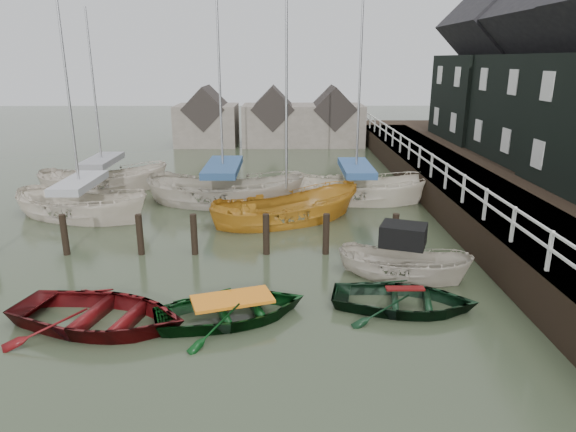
{
  "coord_description": "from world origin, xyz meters",
  "views": [
    {
      "loc": [
        1.8,
        -13.15,
        6.29
      ],
      "look_at": [
        1.93,
        2.79,
        1.4
      ],
      "focal_mm": 32.0,
      "sensor_mm": 36.0,
      "label": 1
    }
  ],
  "objects_px": {
    "rowboat_dkgreen": "(404,308)",
    "sailboat_a": "(83,216)",
    "sailboat_c": "(287,221)",
    "rowboat_red": "(101,326)",
    "sailboat_d": "(355,199)",
    "sailboat_e": "(105,188)",
    "motorboat": "(402,274)",
    "rowboat_green": "(233,319)",
    "sailboat_b": "(224,202)"
  },
  "relations": [
    {
      "from": "rowboat_red",
      "to": "sailboat_c",
      "type": "distance_m",
      "value": 9.69
    },
    {
      "from": "rowboat_dkgreen",
      "to": "sailboat_c",
      "type": "height_order",
      "value": "sailboat_c"
    },
    {
      "from": "rowboat_red",
      "to": "sailboat_e",
      "type": "distance_m",
      "value": 14.56
    },
    {
      "from": "rowboat_dkgreen",
      "to": "sailboat_e",
      "type": "relative_size",
      "value": 0.38
    },
    {
      "from": "motorboat",
      "to": "sailboat_c",
      "type": "relative_size",
      "value": 0.4
    },
    {
      "from": "rowboat_green",
      "to": "sailboat_d",
      "type": "height_order",
      "value": "sailboat_d"
    },
    {
      "from": "motorboat",
      "to": "sailboat_a",
      "type": "bearing_deg",
      "value": 83.3
    },
    {
      "from": "rowboat_dkgreen",
      "to": "motorboat",
      "type": "bearing_deg",
      "value": -0.58
    },
    {
      "from": "sailboat_d",
      "to": "sailboat_e",
      "type": "xyz_separation_m",
      "value": [
        -12.32,
        2.25,
        -0.0
      ]
    },
    {
      "from": "rowboat_red",
      "to": "sailboat_c",
      "type": "xyz_separation_m",
      "value": [
        4.62,
        8.52,
        0.01
      ]
    },
    {
      "from": "rowboat_dkgreen",
      "to": "sailboat_a",
      "type": "height_order",
      "value": "sailboat_a"
    },
    {
      "from": "motorboat",
      "to": "sailboat_e",
      "type": "relative_size",
      "value": 0.43
    },
    {
      "from": "motorboat",
      "to": "sailboat_c",
      "type": "height_order",
      "value": "sailboat_c"
    },
    {
      "from": "rowboat_red",
      "to": "rowboat_green",
      "type": "distance_m",
      "value": 3.24
    },
    {
      "from": "sailboat_c",
      "to": "rowboat_red",
      "type": "bearing_deg",
      "value": 128.9
    },
    {
      "from": "rowboat_dkgreen",
      "to": "sailboat_c",
      "type": "relative_size",
      "value": 0.36
    },
    {
      "from": "sailboat_e",
      "to": "sailboat_a",
      "type": "bearing_deg",
      "value": -178.39
    },
    {
      "from": "motorboat",
      "to": "sailboat_c",
      "type": "xyz_separation_m",
      "value": [
        -3.45,
        5.63,
        -0.1
      ]
    },
    {
      "from": "rowboat_dkgreen",
      "to": "motorboat",
      "type": "distance_m",
      "value": 2.06
    },
    {
      "from": "sailboat_a",
      "to": "sailboat_e",
      "type": "height_order",
      "value": "sailboat_a"
    },
    {
      "from": "sailboat_c",
      "to": "sailboat_a",
      "type": "bearing_deg",
      "value": 63.44
    },
    {
      "from": "sailboat_a",
      "to": "sailboat_b",
      "type": "height_order",
      "value": "sailboat_b"
    },
    {
      "from": "rowboat_red",
      "to": "sailboat_d",
      "type": "xyz_separation_m",
      "value": [
        7.81,
        11.6,
        0.06
      ]
    },
    {
      "from": "sailboat_a",
      "to": "sailboat_d",
      "type": "xyz_separation_m",
      "value": [
        11.63,
        2.5,
        0.0
      ]
    },
    {
      "from": "rowboat_green",
      "to": "sailboat_c",
      "type": "distance_m",
      "value": 8.29
    },
    {
      "from": "sailboat_a",
      "to": "sailboat_d",
      "type": "bearing_deg",
      "value": -58.09
    },
    {
      "from": "sailboat_b",
      "to": "sailboat_e",
      "type": "relative_size",
      "value": 1.25
    },
    {
      "from": "rowboat_dkgreen",
      "to": "sailboat_b",
      "type": "xyz_separation_m",
      "value": [
        -5.86,
        10.28,
        0.06
      ]
    },
    {
      "from": "rowboat_red",
      "to": "sailboat_c",
      "type": "bearing_deg",
      "value": -14.55
    },
    {
      "from": "rowboat_dkgreen",
      "to": "sailboat_e",
      "type": "xyz_separation_m",
      "value": [
        -12.18,
        12.97,
        0.06
      ]
    },
    {
      "from": "sailboat_b",
      "to": "rowboat_dkgreen",
      "type": "bearing_deg",
      "value": -138.81
    },
    {
      "from": "rowboat_red",
      "to": "rowboat_dkgreen",
      "type": "distance_m",
      "value": 7.71
    },
    {
      "from": "rowboat_green",
      "to": "sailboat_a",
      "type": "bearing_deg",
      "value": 20.78
    },
    {
      "from": "rowboat_green",
      "to": "sailboat_e",
      "type": "distance_m",
      "value": 15.55
    },
    {
      "from": "sailboat_b",
      "to": "sailboat_e",
      "type": "height_order",
      "value": "sailboat_b"
    },
    {
      "from": "rowboat_green",
      "to": "rowboat_dkgreen",
      "type": "distance_m",
      "value": 4.47
    },
    {
      "from": "rowboat_dkgreen",
      "to": "sailboat_d",
      "type": "distance_m",
      "value": 10.73
    },
    {
      "from": "sailboat_a",
      "to": "sailboat_b",
      "type": "bearing_deg",
      "value": -50.16
    },
    {
      "from": "rowboat_dkgreen",
      "to": "sailboat_a",
      "type": "distance_m",
      "value": 14.12
    },
    {
      "from": "rowboat_green",
      "to": "sailboat_b",
      "type": "bearing_deg",
      "value": -10.57
    },
    {
      "from": "sailboat_b",
      "to": "rowboat_green",
      "type": "bearing_deg",
      "value": -161.03
    },
    {
      "from": "rowboat_green",
      "to": "sailboat_a",
      "type": "height_order",
      "value": "sailboat_a"
    },
    {
      "from": "sailboat_a",
      "to": "sailboat_d",
      "type": "distance_m",
      "value": 11.9
    },
    {
      "from": "sailboat_b",
      "to": "sailboat_d",
      "type": "xyz_separation_m",
      "value": [
        6.01,
        0.45,
        0.0
      ]
    },
    {
      "from": "rowboat_red",
      "to": "rowboat_dkgreen",
      "type": "xyz_separation_m",
      "value": [
        7.66,
        0.87,
        0.0
      ]
    },
    {
      "from": "rowboat_red",
      "to": "rowboat_dkgreen",
      "type": "bearing_deg",
      "value": -69.61
    },
    {
      "from": "motorboat",
      "to": "rowboat_green",
      "type": "bearing_deg",
      "value": 138.53
    },
    {
      "from": "sailboat_a",
      "to": "sailboat_d",
      "type": "relative_size",
      "value": 0.86
    },
    {
      "from": "sailboat_a",
      "to": "sailboat_c",
      "type": "bearing_deg",
      "value": -74.14
    },
    {
      "from": "rowboat_red",
      "to": "rowboat_dkgreen",
      "type": "height_order",
      "value": "rowboat_red"
    }
  ]
}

